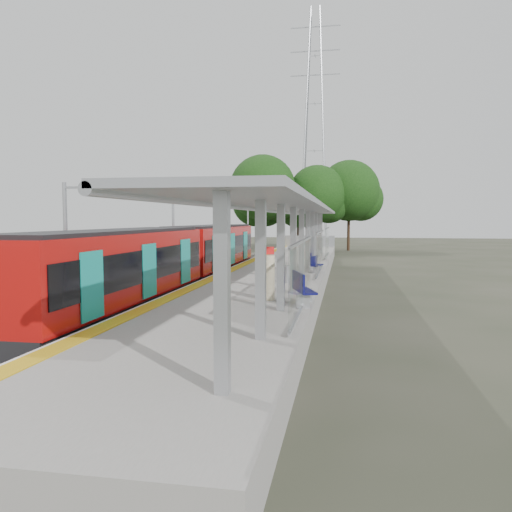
{
  "coord_description": "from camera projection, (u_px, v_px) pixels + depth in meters",
  "views": [
    {
      "loc": [
        4.05,
        -10.24,
        4.02
      ],
      "look_at": [
        -0.01,
        12.63,
        2.3
      ],
      "focal_mm": 35.0,
      "sensor_mm": 36.0,
      "label": 1
    }
  ],
  "objects": [
    {
      "name": "info_pillar_near",
      "position": [
        269.0,
        277.0,
        18.61
      ],
      "size": [
        0.45,
        0.45,
        1.99
      ],
      "rotation": [
        0.0,
        0.0,
        0.23
      ],
      "color": "beige",
      "rests_on": "platform"
    },
    {
      "name": "train",
      "position": [
        177.0,
        257.0,
        25.84
      ],
      "size": [
        2.74,
        27.6,
        3.62
      ],
      "color": "black",
      "rests_on": "ground"
    },
    {
      "name": "bench_far",
      "position": [
        311.0,
        260.0,
        31.08
      ],
      "size": [
        0.76,
        1.45,
        0.95
      ],
      "rotation": [
        0.0,
        0.0,
        0.25
      ],
      "color": "#101052",
      "rests_on": "platform"
    },
    {
      "name": "ground",
      "position": [
        157.0,
        401.0,
        11.06
      ],
      "size": [
        200.0,
        200.0,
        0.0
      ],
      "primitive_type": "plane",
      "color": "#474438",
      "rests_on": "ground"
    },
    {
      "name": "tree_cluster",
      "position": [
        300.0,
        194.0,
        62.28
      ],
      "size": [
        18.95,
        12.8,
        11.77
      ],
      "color": "#382316",
      "rests_on": "ground"
    },
    {
      "name": "canopy",
      "position": [
        298.0,
        216.0,
        26.36
      ],
      "size": [
        3.27,
        38.0,
        3.66
      ],
      "color": "#9EA0A5",
      "rests_on": "platform"
    },
    {
      "name": "litter_bin",
      "position": [
        287.0,
        274.0,
        23.63
      ],
      "size": [
        0.44,
        0.44,
        0.84
      ],
      "primitive_type": "cylinder",
      "rotation": [
        0.0,
        0.0,
        -0.07
      ],
      "color": "#9EA0A5",
      "rests_on": "platform"
    },
    {
      "name": "tactile_strip",
      "position": [
        237.0,
        267.0,
        31.06
      ],
      "size": [
        0.6,
        50.0,
        0.02
      ],
      "primitive_type": "cube",
      "color": "gold",
      "rests_on": "platform"
    },
    {
      "name": "pylon",
      "position": [
        315.0,
        127.0,
        81.5
      ],
      "size": [
        8.0,
        4.0,
        38.0
      ],
      "primitive_type": null,
      "color": "#9EA0A5",
      "rests_on": "ground"
    },
    {
      "name": "bench_mid",
      "position": [
        316.0,
        264.0,
        28.33
      ],
      "size": [
        0.7,
        1.41,
        0.93
      ],
      "rotation": [
        0.0,
        0.0,
        -0.22
      ],
      "color": "#101052",
      "rests_on": "platform"
    },
    {
      "name": "info_pillar_far",
      "position": [
        314.0,
        249.0,
        38.02
      ],
      "size": [
        0.37,
        0.37,
        1.64
      ],
      "rotation": [
        0.0,
        0.0,
        -0.06
      ],
      "color": "beige",
      "rests_on": "platform"
    },
    {
      "name": "end_fence",
      "position": [
        307.0,
        241.0,
        55.07
      ],
      "size": [
        6.0,
        0.1,
        1.2
      ],
      "primitive_type": "cube",
      "color": "#9EA0A5",
      "rests_on": "platform"
    },
    {
      "name": "bench_near",
      "position": [
        302.0,
        288.0,
        17.53
      ],
      "size": [
        1.03,
        1.77,
        1.16
      ],
      "rotation": [
        0.0,
        0.0,
        0.32
      ],
      "color": "#101052",
      "rests_on": "platform"
    },
    {
      "name": "platform",
      "position": [
        277.0,
        276.0,
        30.66
      ],
      "size": [
        6.0,
        50.0,
        1.0
      ],
      "primitive_type": "cube",
      "color": "gray",
      "rests_on": "ground"
    },
    {
      "name": "trackbed",
      "position": [
        206.0,
        281.0,
        31.47
      ],
      "size": [
        3.0,
        70.0,
        0.24
      ],
      "primitive_type": "cube",
      "color": "#59544C",
      "rests_on": "ground"
    },
    {
      "name": "catenary_masts",
      "position": [
        175.0,
        237.0,
        30.58
      ],
      "size": [
        2.08,
        48.16,
        5.4
      ],
      "color": "#9EA0A5",
      "rests_on": "ground"
    }
  ]
}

